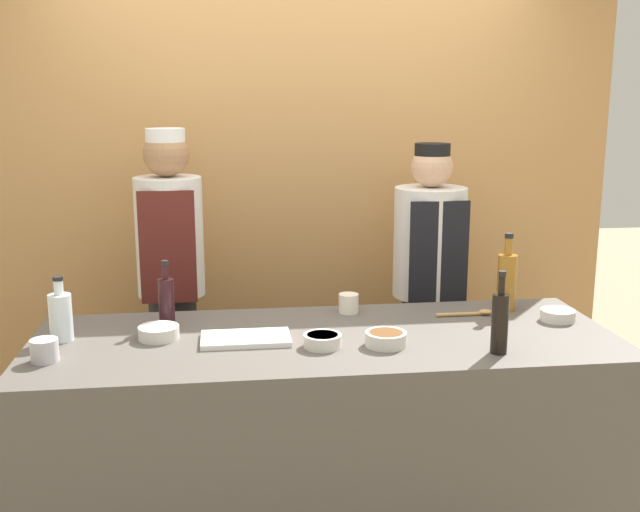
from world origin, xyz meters
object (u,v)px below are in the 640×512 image
(sauce_bowl_orange, at_px, (322,340))
(sauce_bowl_brown, at_px, (386,338))
(cup_cream, at_px, (349,303))
(chef_right, at_px, (428,292))
(sauce_bowl_yellow, at_px, (159,332))
(bottle_amber, at_px, (507,280))
(bottle_wine, at_px, (166,301))
(wooden_spoon, at_px, (471,313))
(bottle_soy, at_px, (500,321))
(cup_steel, at_px, (45,350))
(bottle_clear, at_px, (61,316))
(chef_left, at_px, (172,288))
(cutting_board, at_px, (246,339))
(sauce_bowl_white, at_px, (558,315))

(sauce_bowl_orange, bearing_deg, sauce_bowl_brown, -3.86)
(cup_cream, xyz_separation_m, chef_right, (0.49, 0.52, -0.11))
(sauce_bowl_yellow, xyz_separation_m, bottle_amber, (1.45, 0.21, 0.10))
(sauce_bowl_orange, bearing_deg, cup_cream, 68.49)
(sauce_bowl_orange, xyz_separation_m, chef_right, (0.66, 0.95, -0.09))
(sauce_bowl_yellow, height_order, bottle_wine, bottle_wine)
(cup_cream, xyz_separation_m, wooden_spoon, (0.50, -0.11, -0.03))
(bottle_soy, xyz_separation_m, cup_steel, (-1.59, 0.12, -0.08))
(bottle_clear, bearing_deg, wooden_spoon, 3.97)
(sauce_bowl_yellow, xyz_separation_m, chef_left, (-0.00, 0.78, -0.03))
(chef_right, bearing_deg, chef_left, 179.99)
(cup_cream, bearing_deg, bottle_amber, -3.57)
(cutting_board, xyz_separation_m, cup_cream, (0.44, 0.32, 0.03))
(bottle_amber, height_order, cup_cream, bottle_amber)
(chef_left, bearing_deg, cup_cream, -34.14)
(bottle_soy, height_order, chef_left, chef_left)
(sauce_bowl_orange, relative_size, bottle_amber, 0.42)
(bottle_soy, distance_m, wooden_spoon, 0.47)
(bottle_amber, xyz_separation_m, bottle_soy, (-0.23, -0.53, -0.01))
(sauce_bowl_yellow, bearing_deg, bottle_amber, 8.21)
(sauce_bowl_yellow, bearing_deg, cutting_board, -12.35)
(sauce_bowl_yellow, xyz_separation_m, sauce_bowl_brown, (0.84, -0.19, 0.00))
(cutting_board, distance_m, bottle_clear, 0.70)
(sauce_bowl_white, distance_m, sauce_bowl_brown, 0.80)
(bottle_clear, bearing_deg, bottle_amber, 5.77)
(sauce_bowl_white, relative_size, sauce_bowl_brown, 0.91)
(bottle_soy, xyz_separation_m, wooden_spoon, (0.05, 0.46, -0.11))
(sauce_bowl_orange, relative_size, bottle_clear, 0.56)
(sauce_bowl_white, relative_size, bottle_wine, 0.52)
(sauce_bowl_orange, xyz_separation_m, cup_cream, (0.17, 0.42, 0.01))
(bottle_clear, relative_size, cup_cream, 2.94)
(sauce_bowl_white, distance_m, chef_left, 1.77)
(bottle_clear, bearing_deg, sauce_bowl_orange, -11.66)
(cutting_board, height_order, chef_right, chef_right)
(chef_left, relative_size, chef_right, 1.05)
(sauce_bowl_yellow, bearing_deg, chef_left, 90.20)
(cutting_board, xyz_separation_m, bottle_clear, (-0.69, 0.10, 0.09))
(chef_right, bearing_deg, sauce_bowl_brown, -113.89)
(sauce_bowl_yellow, relative_size, cup_steel, 1.61)
(sauce_bowl_orange, relative_size, cup_cream, 1.66)
(sauce_bowl_orange, relative_size, cutting_board, 0.42)
(bottle_soy, relative_size, wooden_spoon, 1.26)
(sauce_bowl_brown, xyz_separation_m, cutting_board, (-0.51, 0.12, -0.02))
(bottle_soy, bearing_deg, sauce_bowl_yellow, 165.44)
(bottle_wine, height_order, chef_right, chef_right)
(bottle_clear, bearing_deg, cup_steel, -93.18)
(sauce_bowl_orange, xyz_separation_m, cutting_board, (-0.28, 0.10, -0.02))
(cup_cream, height_order, wooden_spoon, cup_cream)
(bottle_clear, relative_size, chef_right, 0.15)
(cup_cream, bearing_deg, chef_right, 46.72)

